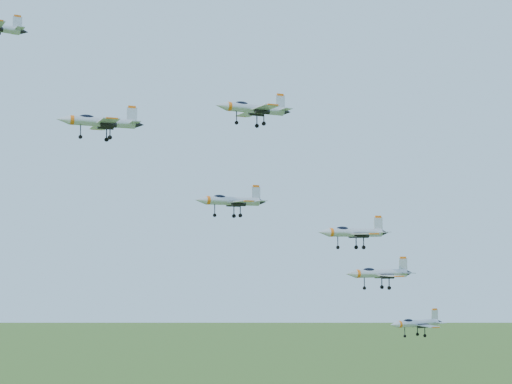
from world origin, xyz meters
name	(u,v)px	position (x,y,z in m)	size (l,w,h in m)	color
jet_left_high	(100,122)	(-13.39, 0.44, 127.91)	(12.37, 10.18, 3.31)	#B1B5BE
jet_right_high	(253,108)	(1.99, -18.81, 127.47)	(10.45, 8.66, 2.79)	#B1B5BE
jet_left_low	(230,201)	(6.39, 1.40, 117.32)	(12.03, 9.99, 3.21)	#B1B5BE
jet_right_low	(353,232)	(21.64, -8.75, 112.52)	(11.67, 9.57, 3.13)	#B1B5BE
jet_trail	(379,273)	(28.73, -4.18, 106.33)	(11.90, 9.78, 3.19)	#B1B5BE
jet_extra	(416,323)	(45.69, 10.78, 96.49)	(11.74, 9.70, 3.14)	#B1B5BE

